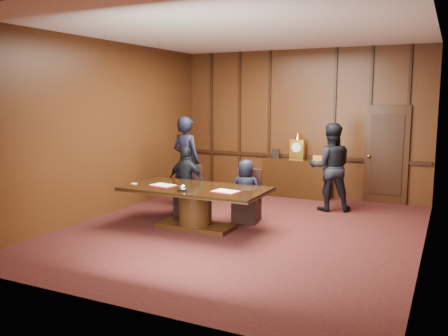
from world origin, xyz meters
name	(u,v)px	position (x,y,z in m)	size (l,w,h in m)	color
room	(249,134)	(0.07, 0.14, 1.72)	(7.00, 7.04, 3.50)	black
sideboard	(297,177)	(0.00, 3.26, 0.49)	(1.60, 0.45, 1.54)	black
conference_table	(195,201)	(-0.83, -0.25, 0.51)	(2.62, 1.32, 0.76)	black
folder_left	(163,185)	(-1.44, -0.37, 0.77)	(0.51, 0.40, 0.02)	maroon
folder_right	(226,191)	(-0.15, -0.39, 0.77)	(0.50, 0.38, 0.02)	maroon
inkstand	(182,189)	(-0.83, -0.70, 0.81)	(0.20, 0.14, 0.12)	white
notepad	(134,184)	(-2.02, -0.46, 0.77)	(0.10, 0.07, 0.01)	#DCC06B
chair_left	(188,200)	(-1.48, 0.63, 0.29)	(0.58, 0.58, 0.99)	black
chair_right	(247,206)	(-0.18, 0.63, 0.29)	(0.54, 0.54, 0.99)	black
signatory_left	(187,181)	(-1.48, 0.55, 0.70)	(0.82, 0.34, 1.39)	black
signatory_right	(246,191)	(-0.18, 0.55, 0.60)	(0.59, 0.38, 1.21)	black
witness_left	(186,161)	(-1.91, 1.30, 0.98)	(0.72, 0.47, 1.96)	black
witness_right	(330,167)	(1.04, 2.22, 0.92)	(0.90, 0.70, 1.84)	black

